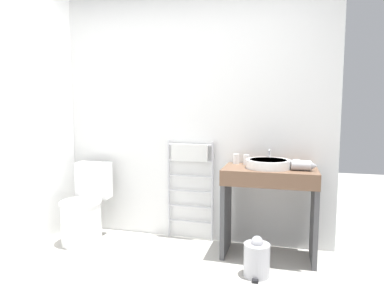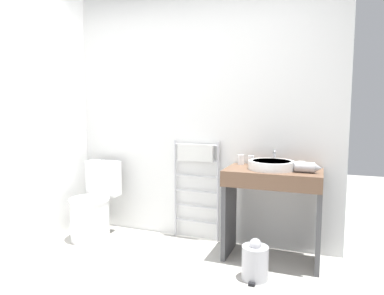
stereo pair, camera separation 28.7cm
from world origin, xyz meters
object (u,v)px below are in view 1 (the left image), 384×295
cup_near_wall (236,159)px  cup_near_edge (246,160)px  toilet (84,212)px  towel_radiator (190,170)px  hair_dryer (302,165)px  trash_bin (257,259)px  sink_basin (268,164)px

cup_near_wall → cup_near_edge: cup_near_wall is taller
toilet → cup_near_edge: cup_near_edge is taller
towel_radiator → cup_near_edge: (0.58, -0.07, 0.14)m
hair_dryer → trash_bin: size_ratio=0.64×
towel_radiator → trash_bin: bearing=-40.3°
sink_basin → cup_near_edge: (-0.21, 0.14, 0.01)m
toilet → sink_basin: sink_basin is taller
toilet → trash_bin: bearing=-9.4°
sink_basin → trash_bin: bearing=-97.3°
cup_near_edge → trash_bin: cup_near_edge is taller
hair_dryer → trash_bin: bearing=-133.1°
sink_basin → trash_bin: 0.83m
towel_radiator → hair_dryer: (1.08, -0.26, 0.14)m
toilet → towel_radiator: towel_radiator is taller
cup_near_edge → toilet: bearing=-170.8°
toilet → cup_near_edge: bearing=9.2°
toilet → sink_basin: bearing=3.7°
toilet → hair_dryer: hair_dryer is taller
cup_near_wall → hair_dryer: cup_near_wall is taller
towel_radiator → toilet: bearing=-162.0°
toilet → cup_near_edge: 1.72m
sink_basin → cup_near_edge: bearing=145.5°
cup_near_wall → hair_dryer: bearing=-19.1°
towel_radiator → trash_bin: (0.74, -0.63, -0.59)m
towel_radiator → trash_bin: 1.13m
cup_near_edge → hair_dryer: size_ratio=0.44×
cup_near_edge → hair_dryer: bearing=-20.2°
sink_basin → cup_near_wall: cup_near_wall is taller
toilet → trash_bin: 1.79m
towel_radiator → hair_dryer: size_ratio=4.78×
cup_near_edge → towel_radiator: bearing=172.8°
sink_basin → trash_bin: sink_basin is taller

